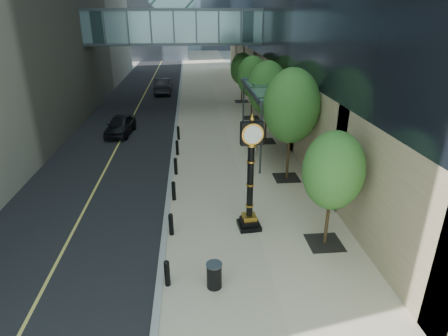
{
  "coord_description": "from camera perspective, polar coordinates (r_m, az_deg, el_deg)",
  "views": [
    {
      "loc": [
        -1.67,
        -9.57,
        8.91
      ],
      "look_at": [
        -0.34,
        5.4,
        2.55
      ],
      "focal_mm": 30.0,
      "sensor_mm": 36.0,
      "label": 1
    }
  ],
  "objects": [
    {
      "name": "sidewalk",
      "position": [
        50.42,
        -1.98,
        12.77
      ],
      "size": [
        8.0,
        180.0,
        0.06
      ],
      "primitive_type": "cube",
      "color": "#B6A78C",
      "rests_on": "ground"
    },
    {
      "name": "car_near",
      "position": [
        30.05,
        -15.52,
        6.32
      ],
      "size": [
        2.15,
        4.39,
        1.44
      ],
      "primitive_type": "imported",
      "rotation": [
        0.0,
        0.0,
        -0.11
      ],
      "color": "black",
      "rests_on": "road"
    },
    {
      "name": "ground",
      "position": [
        13.18,
        3.78,
        -19.66
      ],
      "size": [
        320.0,
        320.0,
        0.0
      ],
      "primitive_type": "plane",
      "color": "gray",
      "rests_on": "ground"
    },
    {
      "name": "pedestrian",
      "position": [
        24.45,
        4.47,
        3.76
      ],
      "size": [
        0.67,
        0.48,
        1.7
      ],
      "primitive_type": "imported",
      "rotation": [
        0.0,
        0.0,
        3.01
      ],
      "color": "#B3B0A4",
      "rests_on": "sidewalk"
    },
    {
      "name": "road",
      "position": [
        50.64,
        -11.27,
        12.38
      ],
      "size": [
        8.0,
        180.0,
        0.02
      ],
      "primitive_type": "cube",
      "color": "black",
      "rests_on": "ground"
    },
    {
      "name": "curb",
      "position": [
        50.37,
        -6.64,
        12.63
      ],
      "size": [
        0.25,
        180.0,
        0.07
      ],
      "primitive_type": "cube",
      "color": "gray",
      "rests_on": "ground"
    },
    {
      "name": "car_far",
      "position": [
        44.73,
        -9.25,
        12.29
      ],
      "size": [
        1.81,
        5.17,
        1.7
      ],
      "primitive_type": "imported",
      "rotation": [
        0.0,
        0.0,
        3.14
      ],
      "color": "black",
      "rests_on": "road"
    },
    {
      "name": "street_trees",
      "position": [
        26.11,
        6.83,
        11.49
      ],
      "size": [
        3.01,
        28.37,
        6.18
      ],
      "color": "black",
      "rests_on": "sidewalk"
    },
    {
      "name": "skywalk",
      "position": [
        37.61,
        -7.58,
        20.92
      ],
      "size": [
        17.0,
        4.2,
        5.8
      ],
      "color": "slate",
      "rests_on": "ground"
    },
    {
      "name": "trash_bin",
      "position": [
        13.33,
        -1.5,
        -16.14
      ],
      "size": [
        0.63,
        0.63,
        0.9
      ],
      "primitive_type": "cylinder",
      "rotation": [
        0.0,
        0.0,
        0.24
      ],
      "color": "black",
      "rests_on": "sidewalk"
    },
    {
      "name": "entrance_canopy",
      "position": [
        24.58,
        7.29,
        11.69
      ],
      "size": [
        3.0,
        8.0,
        4.38
      ],
      "color": "#383F44",
      "rests_on": "ground"
    },
    {
      "name": "bollard_row",
      "position": [
        20.4,
        -7.5,
        -1.58
      ],
      "size": [
        0.2,
        16.2,
        0.9
      ],
      "color": "black",
      "rests_on": "sidewalk"
    },
    {
      "name": "street_clock",
      "position": [
        15.72,
        4.02,
        -2.24
      ],
      "size": [
        1.02,
        1.02,
        5.02
      ],
      "rotation": [
        0.0,
        0.0,
        0.09
      ],
      "color": "black",
      "rests_on": "sidewalk"
    }
  ]
}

